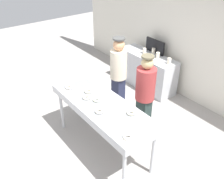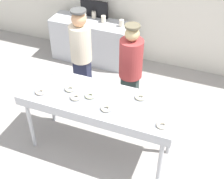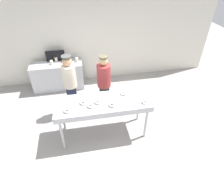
{
  "view_description": "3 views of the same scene",
  "coord_description": "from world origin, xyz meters",
  "px_view_note": "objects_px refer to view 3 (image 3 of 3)",
  "views": [
    {
      "loc": [
        2.74,
        -1.9,
        3.26
      ],
      "look_at": [
        0.05,
        0.17,
        1.18
      ],
      "focal_mm": 40.41,
      "sensor_mm": 36.0,
      "label": 1
    },
    {
      "loc": [
        1.27,
        -2.79,
        3.52
      ],
      "look_at": [
        0.17,
        0.02,
        1.13
      ],
      "focal_mm": 50.4,
      "sensor_mm": 36.0,
      "label": 2
    },
    {
      "loc": [
        -0.38,
        -3.14,
        3.56
      ],
      "look_at": [
        0.22,
        0.1,
        1.18
      ],
      "focal_mm": 30.62,
      "sensor_mm": 36.0,
      "label": 3
    }
  ],
  "objects_px": {
    "prep_counter": "(58,76)",
    "paper_cup_0": "(56,59)",
    "sugar_donut_1": "(83,103)",
    "sugar_donut_0": "(112,105)",
    "worker_baker": "(104,82)",
    "worker_assistant": "(70,83)",
    "sugar_donut_2": "(67,111)",
    "sugar_donut_5": "(90,106)",
    "sugar_donut_6": "(123,93)",
    "paper_cup_2": "(52,62)",
    "menu_display": "(55,56)",
    "fryer_conveyor": "(103,104)",
    "sugar_donut_3": "(97,102)",
    "paper_cup_3": "(64,60)",
    "sugar_donut_4": "(145,102)",
    "paper_cup_1": "(77,60)"
  },
  "relations": [
    {
      "from": "sugar_donut_3",
      "to": "prep_counter",
      "type": "height_order",
      "value": "sugar_donut_3"
    },
    {
      "from": "paper_cup_1",
      "to": "prep_counter",
      "type": "bearing_deg",
      "value": -178.11
    },
    {
      "from": "sugar_donut_2",
      "to": "sugar_donut_5",
      "type": "relative_size",
      "value": 1.0
    },
    {
      "from": "fryer_conveyor",
      "to": "sugar_donut_5",
      "type": "bearing_deg",
      "value": -158.09
    },
    {
      "from": "sugar_donut_2",
      "to": "paper_cup_3",
      "type": "xyz_separation_m",
      "value": [
        -0.1,
        2.37,
        -0.06
      ]
    },
    {
      "from": "sugar_donut_3",
      "to": "sugar_donut_1",
      "type": "bearing_deg",
      "value": 174.23
    },
    {
      "from": "paper_cup_0",
      "to": "paper_cup_3",
      "type": "relative_size",
      "value": 1.0
    },
    {
      "from": "fryer_conveyor",
      "to": "sugar_donut_0",
      "type": "xyz_separation_m",
      "value": [
        0.17,
        -0.16,
        0.1
      ]
    },
    {
      "from": "prep_counter",
      "to": "paper_cup_0",
      "type": "height_order",
      "value": "paper_cup_0"
    },
    {
      "from": "paper_cup_3",
      "to": "menu_display",
      "type": "distance_m",
      "value": 0.32
    },
    {
      "from": "sugar_donut_2",
      "to": "paper_cup_0",
      "type": "xyz_separation_m",
      "value": [
        -0.35,
        2.49,
        -0.06
      ]
    },
    {
      "from": "sugar_donut_3",
      "to": "menu_display",
      "type": "relative_size",
      "value": 0.24
    },
    {
      "from": "sugar_donut_5",
      "to": "sugar_donut_3",
      "type": "bearing_deg",
      "value": 31.96
    },
    {
      "from": "sugar_donut_3",
      "to": "sugar_donut_5",
      "type": "bearing_deg",
      "value": -148.04
    },
    {
      "from": "sugar_donut_1",
      "to": "sugar_donut_6",
      "type": "height_order",
      "value": "same"
    },
    {
      "from": "paper_cup_2",
      "to": "menu_display",
      "type": "relative_size",
      "value": 0.23
    },
    {
      "from": "fryer_conveyor",
      "to": "worker_assistant",
      "type": "xyz_separation_m",
      "value": [
        -0.68,
        0.9,
        0.06
      ]
    },
    {
      "from": "sugar_donut_3",
      "to": "sugar_donut_6",
      "type": "relative_size",
      "value": 1.0
    },
    {
      "from": "sugar_donut_5",
      "to": "paper_cup_0",
      "type": "xyz_separation_m",
      "value": [
        -0.82,
        2.42,
        -0.06
      ]
    },
    {
      "from": "sugar_donut_0",
      "to": "paper_cup_0",
      "type": "distance_m",
      "value": 2.78
    },
    {
      "from": "worker_baker",
      "to": "worker_assistant",
      "type": "relative_size",
      "value": 0.97
    },
    {
      "from": "fryer_conveyor",
      "to": "sugar_donut_4",
      "type": "bearing_deg",
      "value": -12.82
    },
    {
      "from": "sugar_donut_1",
      "to": "worker_assistant",
      "type": "xyz_separation_m",
      "value": [
        -0.26,
        0.88,
        -0.04
      ]
    },
    {
      "from": "sugar_donut_3",
      "to": "prep_counter",
      "type": "xyz_separation_m",
      "value": [
        -0.99,
        2.15,
        -0.55
      ]
    },
    {
      "from": "prep_counter",
      "to": "paper_cup_0",
      "type": "xyz_separation_m",
      "value": [
        0.01,
        0.17,
        0.49
      ]
    },
    {
      "from": "paper_cup_0",
      "to": "worker_baker",
      "type": "bearing_deg",
      "value": -50.06
    },
    {
      "from": "paper_cup_0",
      "to": "menu_display",
      "type": "bearing_deg",
      "value": 101.46
    },
    {
      "from": "paper_cup_2",
      "to": "menu_display",
      "type": "bearing_deg",
      "value": 64.34
    },
    {
      "from": "paper_cup_2",
      "to": "paper_cup_0",
      "type": "bearing_deg",
      "value": 57.24
    },
    {
      "from": "sugar_donut_1",
      "to": "worker_assistant",
      "type": "height_order",
      "value": "worker_assistant"
    },
    {
      "from": "fryer_conveyor",
      "to": "sugar_donut_6",
      "type": "distance_m",
      "value": 0.54
    },
    {
      "from": "sugar_donut_4",
      "to": "menu_display",
      "type": "height_order",
      "value": "menu_display"
    },
    {
      "from": "worker_baker",
      "to": "prep_counter",
      "type": "distance_m",
      "value": 1.89
    },
    {
      "from": "sugar_donut_3",
      "to": "paper_cup_2",
      "type": "height_order",
      "value": "sugar_donut_3"
    },
    {
      "from": "paper_cup_2",
      "to": "paper_cup_3",
      "type": "xyz_separation_m",
      "value": [
        0.36,
        0.07,
        0.0
      ]
    },
    {
      "from": "prep_counter",
      "to": "paper_cup_3",
      "type": "distance_m",
      "value": 0.56
    },
    {
      "from": "sugar_donut_6",
      "to": "paper_cup_0",
      "type": "xyz_separation_m",
      "value": [
        -1.59,
        2.12,
        -0.06
      ]
    },
    {
      "from": "worker_baker",
      "to": "sugar_donut_3",
      "type": "bearing_deg",
      "value": 68.75
    },
    {
      "from": "paper_cup_2",
      "to": "paper_cup_3",
      "type": "height_order",
      "value": "same"
    },
    {
      "from": "menu_display",
      "to": "sugar_donut_0",
      "type": "bearing_deg",
      "value": -63.19
    },
    {
      "from": "sugar_donut_3",
      "to": "paper_cup_0",
      "type": "distance_m",
      "value": 2.52
    },
    {
      "from": "worker_assistant",
      "to": "sugar_donut_6",
      "type": "bearing_deg",
      "value": 148.91
    },
    {
      "from": "fryer_conveyor",
      "to": "paper_cup_1",
      "type": "relative_size",
      "value": 15.77
    },
    {
      "from": "sugar_donut_2",
      "to": "paper_cup_3",
      "type": "distance_m",
      "value": 2.38
    },
    {
      "from": "sugar_donut_1",
      "to": "sugar_donut_0",
      "type": "bearing_deg",
      "value": -17.38
    },
    {
      "from": "worker_assistant",
      "to": "menu_display",
      "type": "bearing_deg",
      "value": -73.79
    },
    {
      "from": "worker_assistant",
      "to": "paper_cup_0",
      "type": "height_order",
      "value": "worker_assistant"
    },
    {
      "from": "sugar_donut_1",
      "to": "sugar_donut_2",
      "type": "relative_size",
      "value": 1.0
    },
    {
      "from": "sugar_donut_4",
      "to": "sugar_donut_5",
      "type": "bearing_deg",
      "value": 175.6
    },
    {
      "from": "sugar_donut_0",
      "to": "paper_cup_0",
      "type": "height_order",
      "value": "sugar_donut_0"
    }
  ]
}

